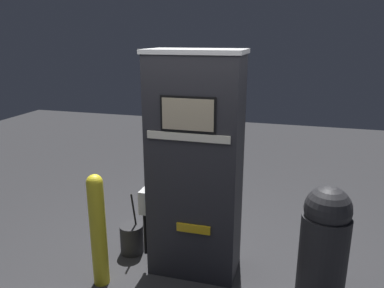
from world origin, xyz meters
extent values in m
plane|color=#2D2D30|center=(0.00, 0.00, 0.00)|extent=(14.00, 14.00, 0.00)
cube|color=#28282D|center=(0.00, 0.25, 0.52)|extent=(0.84, 0.49, 1.04)
cube|color=#28282D|center=(0.00, 0.25, 1.57)|extent=(0.84, 0.49, 1.08)
cube|color=silver|center=(0.00, 0.25, 2.13)|extent=(0.87, 0.52, 0.04)
cube|color=black|center=(0.00, -0.01, 1.63)|extent=(0.49, 0.01, 0.31)
cube|color=tan|center=(0.00, -0.01, 1.63)|extent=(0.45, 0.01, 0.27)
cube|color=silver|center=(0.00, -0.01, 1.43)|extent=(0.74, 0.02, 0.07)
cube|color=gold|center=(0.05, -0.01, 0.57)|extent=(0.32, 0.02, 0.08)
cube|color=silver|center=(-0.46, 0.15, 0.72)|extent=(0.09, 0.22, 0.23)
cylinder|color=black|center=(-0.46, 0.07, 0.39)|extent=(0.03, 0.03, 0.43)
cylinder|color=yellow|center=(-0.79, -0.24, 0.51)|extent=(0.15, 0.15, 1.02)
sphere|color=yellow|center=(-0.79, -0.24, 1.02)|extent=(0.15, 0.15, 0.15)
cylinder|color=#232326|center=(1.18, 0.03, 0.41)|extent=(0.41, 0.41, 0.83)
sphere|color=#232326|center=(1.18, 0.03, 0.90)|extent=(0.39, 0.39, 0.39)
cylinder|color=#262628|center=(-0.73, 0.32, 0.16)|extent=(0.25, 0.25, 0.32)
cylinder|color=black|center=(-0.69, 0.32, 0.50)|extent=(0.02, 0.11, 0.41)
camera|label=1|loc=(0.87, -2.95, 2.26)|focal=35.00mm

